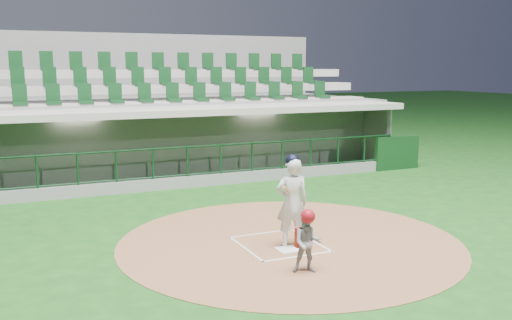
% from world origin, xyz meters
% --- Properties ---
extents(ground, '(120.00, 120.00, 0.00)m').
position_xyz_m(ground, '(0.00, 0.00, 0.00)').
color(ground, '#144614').
rests_on(ground, ground).
extents(dirt_circle, '(7.20, 7.20, 0.01)m').
position_xyz_m(dirt_circle, '(0.30, -0.20, 0.01)').
color(dirt_circle, brown).
rests_on(dirt_circle, ground).
extents(home_plate, '(0.43, 0.43, 0.02)m').
position_xyz_m(home_plate, '(0.00, -0.70, 0.02)').
color(home_plate, white).
rests_on(home_plate, dirt_circle).
extents(batter_box_chalk, '(1.55, 1.80, 0.01)m').
position_xyz_m(batter_box_chalk, '(0.00, -0.30, 0.02)').
color(batter_box_chalk, silver).
rests_on(batter_box_chalk, ground).
extents(dugout_structure, '(16.40, 3.70, 3.00)m').
position_xyz_m(dugout_structure, '(0.05, 7.81, 0.96)').
color(dugout_structure, slate).
rests_on(dugout_structure, ground).
extents(seating_deck, '(17.00, 6.72, 5.15)m').
position_xyz_m(seating_deck, '(0.00, 10.91, 1.42)').
color(seating_deck, slate).
rests_on(seating_deck, ground).
extents(batter, '(0.92, 0.94, 1.91)m').
position_xyz_m(batter, '(0.19, -0.50, 0.96)').
color(batter, silver).
rests_on(batter, dirt_circle).
extents(catcher, '(0.64, 0.58, 1.16)m').
position_xyz_m(catcher, '(-0.26, -1.94, 0.59)').
color(catcher, gray).
rests_on(catcher, dirt_circle).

